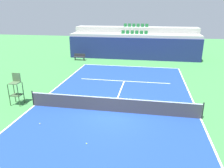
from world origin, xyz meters
The scene contains 17 objects.
ground_plane centered at (0.00, 0.00, 0.00)m, with size 80.00×80.00×0.00m, color #387A3D.
court_surface centered at (0.00, 0.00, 0.01)m, with size 11.00×24.00×0.01m, color navy.
baseline_far centered at (0.00, 11.95, 0.01)m, with size 11.00×0.10×0.00m, color white.
sideline_left centered at (-5.45, 0.00, 0.01)m, with size 0.10×24.00×0.00m, color white.
sideline_right centered at (5.45, 0.00, 0.01)m, with size 0.10×24.00×0.00m, color white.
service_line_far centered at (0.00, 6.40, 0.01)m, with size 8.26×0.10×0.00m, color white.
centre_service_line centered at (0.00, 3.20, 0.01)m, with size 0.10×6.40×0.00m, color white.
back_wall centered at (0.00, 15.56, 1.42)m, with size 17.15×0.30×2.83m, color navy.
stands_tier_lower centered at (0.00, 16.91, 1.60)m, with size 17.15×2.40×3.20m, color #9E9E99.
stands_tier_upper centered at (0.00, 19.31, 1.97)m, with size 17.15×2.40×3.94m, color #9E9E99.
seating_row_lower centered at (0.00, 17.01, 3.32)m, with size 3.50×0.44×0.44m.
seating_row_upper centered at (0.00, 19.41, 4.07)m, with size 3.50×0.44×0.44m.
tennis_net centered at (0.00, 0.00, 0.51)m, with size 11.08×0.08×1.07m.
umpire_chair centered at (-6.70, 0.06, 1.19)m, with size 0.76×0.66×2.20m.
player_bench centered at (-6.82, 14.11, 0.51)m, with size 1.50×0.40×0.85m.
tennis_ball_0 centered at (-3.81, -2.33, 0.04)m, with size 0.07×0.07×0.07m, color #CCE033.
tennis_ball_1 centered at (-0.61, -3.72, 0.04)m, with size 0.07×0.07×0.07m, color #CCE033.
Camera 1 is at (2.19, -12.37, 6.25)m, focal length 34.50 mm.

